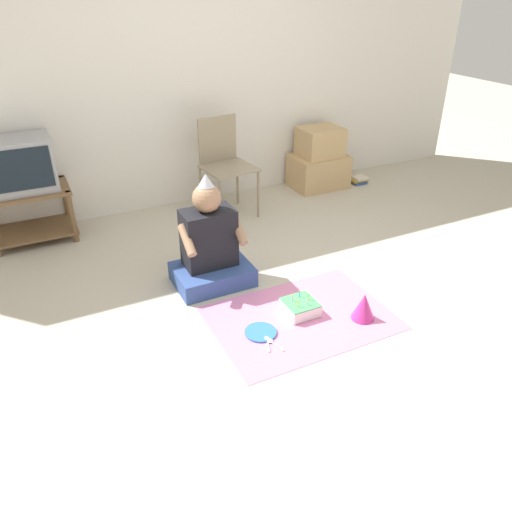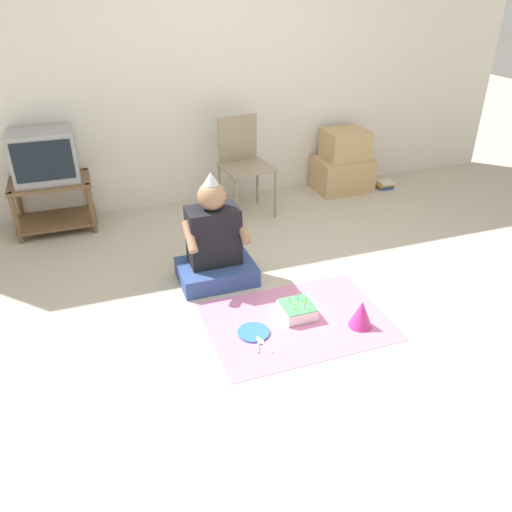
{
  "view_description": "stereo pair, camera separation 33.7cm",
  "coord_description": "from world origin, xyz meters",
  "px_view_note": "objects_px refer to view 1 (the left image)",
  "views": [
    {
      "loc": [
        -1.59,
        -2.39,
        2.01
      ],
      "look_at": [
        -0.29,
        0.25,
        0.35
      ],
      "focal_mm": 35.0,
      "sensor_mm": 36.0,
      "label": 1
    },
    {
      "loc": [
        -1.27,
        -2.52,
        2.01
      ],
      "look_at": [
        -0.29,
        0.25,
        0.35
      ],
      "focal_mm": 35.0,
      "sensor_mm": 36.0,
      "label": 2
    }
  ],
  "objects_px": {
    "folding_chair": "(224,159)",
    "paper_plate": "(261,332)",
    "cardboard_box_stack": "(319,161)",
    "tv": "(19,164)",
    "birthday_cake": "(300,307)",
    "party_hat_blue": "(364,306)",
    "person_seated": "(210,248)",
    "book_pile": "(359,180)"
  },
  "relations": [
    {
      "from": "book_pile",
      "to": "party_hat_blue",
      "type": "relative_size",
      "value": 0.99
    },
    {
      "from": "folding_chair",
      "to": "cardboard_box_stack",
      "type": "relative_size",
      "value": 1.4
    },
    {
      "from": "book_pile",
      "to": "person_seated",
      "type": "relative_size",
      "value": 0.22
    },
    {
      "from": "person_seated",
      "to": "birthday_cake",
      "type": "distance_m",
      "value": 0.79
    },
    {
      "from": "book_pile",
      "to": "paper_plate",
      "type": "distance_m",
      "value": 2.89
    },
    {
      "from": "cardboard_box_stack",
      "to": "party_hat_blue",
      "type": "bearing_deg",
      "value": -115.11
    },
    {
      "from": "birthday_cake",
      "to": "paper_plate",
      "type": "relative_size",
      "value": 1.03
    },
    {
      "from": "folding_chair",
      "to": "birthday_cake",
      "type": "height_order",
      "value": "folding_chair"
    },
    {
      "from": "book_pile",
      "to": "person_seated",
      "type": "bearing_deg",
      "value": -152.12
    },
    {
      "from": "cardboard_box_stack",
      "to": "birthday_cake",
      "type": "height_order",
      "value": "cardboard_box_stack"
    },
    {
      "from": "birthday_cake",
      "to": "cardboard_box_stack",
      "type": "bearing_deg",
      "value": 54.9
    },
    {
      "from": "birthday_cake",
      "to": "paper_plate",
      "type": "xyz_separation_m",
      "value": [
        -0.34,
        -0.08,
        -0.04
      ]
    },
    {
      "from": "cardboard_box_stack",
      "to": "tv",
      "type": "bearing_deg",
      "value": 179.53
    },
    {
      "from": "folding_chair",
      "to": "party_hat_blue",
      "type": "bearing_deg",
      "value": -86.06
    },
    {
      "from": "cardboard_box_stack",
      "to": "book_pile",
      "type": "xyz_separation_m",
      "value": [
        0.46,
        -0.13,
        -0.25
      ]
    },
    {
      "from": "folding_chair",
      "to": "paper_plate",
      "type": "height_order",
      "value": "folding_chair"
    },
    {
      "from": "cardboard_box_stack",
      "to": "party_hat_blue",
      "type": "distance_m",
      "value": 2.42
    },
    {
      "from": "person_seated",
      "to": "birthday_cake",
      "type": "bearing_deg",
      "value": -59.12
    },
    {
      "from": "person_seated",
      "to": "party_hat_blue",
      "type": "distance_m",
      "value": 1.16
    },
    {
      "from": "person_seated",
      "to": "paper_plate",
      "type": "bearing_deg",
      "value": -86.33
    },
    {
      "from": "folding_chair",
      "to": "birthday_cake",
      "type": "distance_m",
      "value": 1.85
    },
    {
      "from": "birthday_cake",
      "to": "party_hat_blue",
      "type": "xyz_separation_m",
      "value": [
        0.34,
        -0.24,
        0.05
      ]
    },
    {
      "from": "cardboard_box_stack",
      "to": "person_seated",
      "type": "distance_m",
      "value": 2.19
    },
    {
      "from": "cardboard_box_stack",
      "to": "paper_plate",
      "type": "xyz_separation_m",
      "value": [
        -1.71,
        -2.03,
        -0.27
      ]
    },
    {
      "from": "birthday_cake",
      "to": "book_pile",
      "type": "bearing_deg",
      "value": 44.83
    },
    {
      "from": "person_seated",
      "to": "party_hat_blue",
      "type": "height_order",
      "value": "person_seated"
    },
    {
      "from": "book_pile",
      "to": "person_seated",
      "type": "xyz_separation_m",
      "value": [
        -2.22,
        -1.18,
        0.25
      ]
    },
    {
      "from": "tv",
      "to": "cardboard_box_stack",
      "type": "relative_size",
      "value": 0.81
    },
    {
      "from": "party_hat_blue",
      "to": "paper_plate",
      "type": "distance_m",
      "value": 0.71
    },
    {
      "from": "cardboard_box_stack",
      "to": "book_pile",
      "type": "relative_size",
      "value": 3.49
    },
    {
      "from": "tv",
      "to": "birthday_cake",
      "type": "relative_size",
      "value": 2.42
    },
    {
      "from": "tv",
      "to": "book_pile",
      "type": "bearing_deg",
      "value": -2.55
    },
    {
      "from": "birthday_cake",
      "to": "person_seated",
      "type": "bearing_deg",
      "value": 120.88
    },
    {
      "from": "tv",
      "to": "person_seated",
      "type": "distance_m",
      "value": 1.77
    },
    {
      "from": "person_seated",
      "to": "paper_plate",
      "type": "height_order",
      "value": "person_seated"
    },
    {
      "from": "tv",
      "to": "birthday_cake",
      "type": "height_order",
      "value": "tv"
    },
    {
      "from": "person_seated",
      "to": "cardboard_box_stack",
      "type": "bearing_deg",
      "value": 36.51
    },
    {
      "from": "book_pile",
      "to": "party_hat_blue",
      "type": "distance_m",
      "value": 2.54
    },
    {
      "from": "book_pile",
      "to": "party_hat_blue",
      "type": "xyz_separation_m",
      "value": [
        -1.49,
        -2.06,
        0.06
      ]
    },
    {
      "from": "folding_chair",
      "to": "party_hat_blue",
      "type": "distance_m",
      "value": 2.06
    },
    {
      "from": "birthday_cake",
      "to": "party_hat_blue",
      "type": "relative_size",
      "value": 1.16
    },
    {
      "from": "person_seated",
      "to": "birthday_cake",
      "type": "relative_size",
      "value": 3.91
    }
  ]
}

